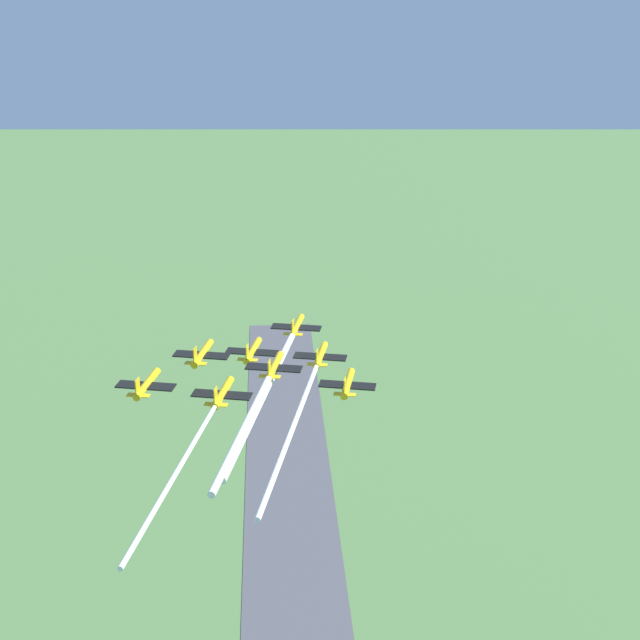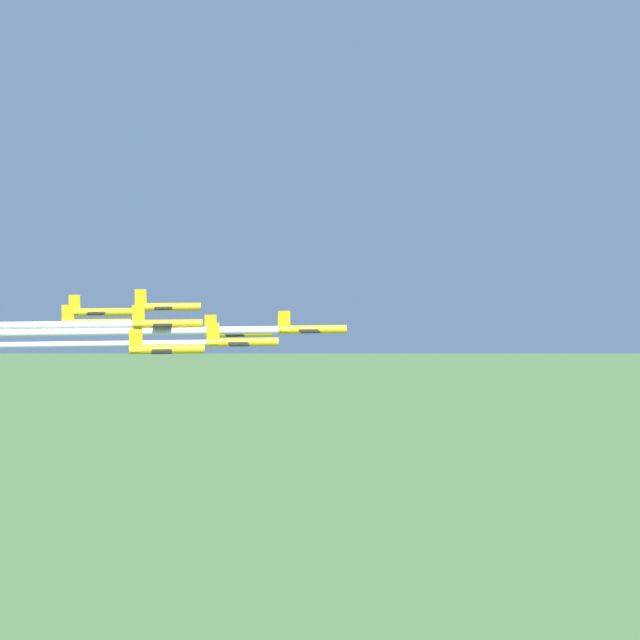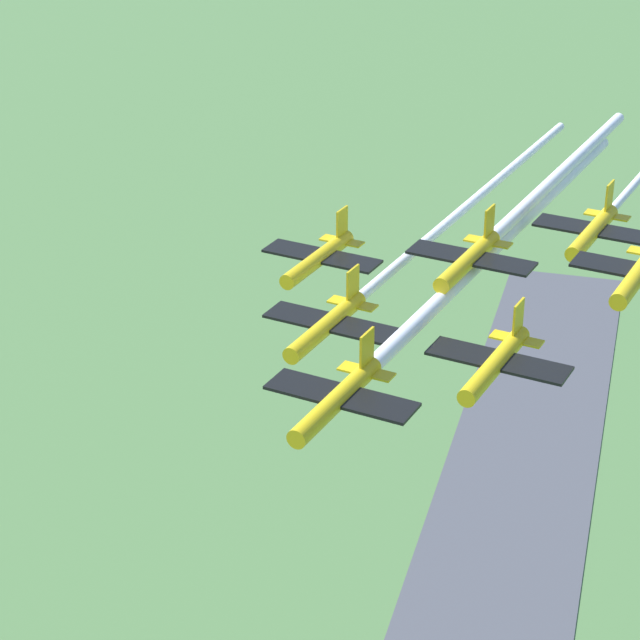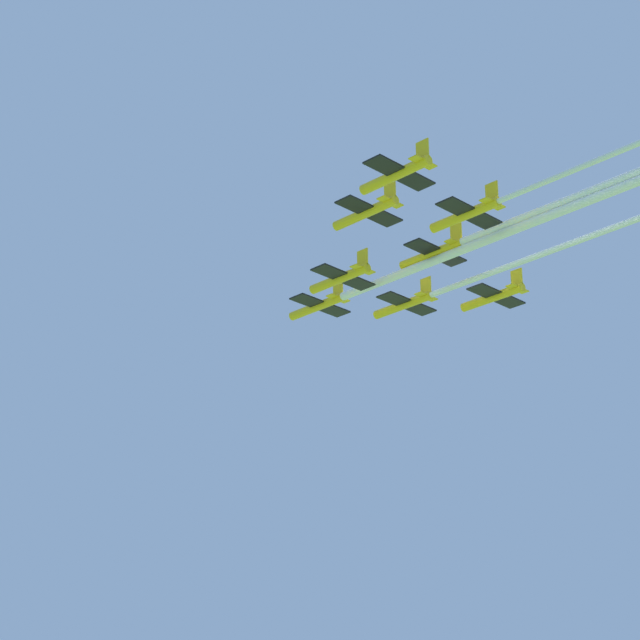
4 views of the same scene
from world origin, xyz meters
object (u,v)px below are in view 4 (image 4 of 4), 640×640
object	(u,v)px
jet_1	(342,278)
jet_4	(434,253)
jet_3	(368,212)
jet_7	(467,214)
jet_2	(405,304)
jet_5	(495,296)
jet_0	(319,306)
jet_6	(398,174)

from	to	relation	value
jet_1	jet_4	world-z (taller)	jet_4
jet_3	jet_7	size ratio (longest dim) A/B	1.00
jet_2	jet_5	xyz separation A→B (m)	(-7.85, -10.41, -0.21)
jet_0	jet_6	world-z (taller)	jet_6
jet_0	jet_7	size ratio (longest dim) A/B	1.00
jet_0	jet_2	world-z (taller)	jet_0
jet_3	jet_5	bearing A→B (deg)	0.00
jet_3	jet_5	xyz separation A→B (m)	(10.13, -24.44, -4.08)
jet_4	jet_5	bearing A→B (deg)	-0.00
jet_6	jet_7	world-z (taller)	jet_6
jet_2	jet_5	world-z (taller)	jet_2
jet_4	jet_6	xyz separation A→B (m)	(-17.98, 14.02, 0.30)
jet_6	jet_2	bearing A→B (deg)	40.36
jet_2	jet_7	world-z (taller)	jet_7
jet_2	jet_4	distance (m)	13.24
jet_5	jet_7	world-z (taller)	jet_7
jet_0	jet_7	world-z (taller)	jet_7
jet_2	jet_3	distance (m)	23.13
jet_1	jet_0	bearing A→B (deg)	59.53
jet_1	jet_3	bearing A→B (deg)	-120.47
jet_0	jet_5	bearing A→B (deg)	-59.53
jet_4	jet_7	xyz separation A→B (m)	(-12.92, 1.80, -0.39)
jet_3	jet_7	bearing A→B (deg)	-59.53
jet_0	jet_2	xyz separation A→B (m)	(-7.85, -10.41, -1.16)
jet_0	jet_3	size ratio (longest dim) A/B	1.00
jet_0	jet_5	distance (m)	26.12
jet_4	jet_5	xyz separation A→B (m)	(5.06, -12.22, -2.49)
jet_6	jet_7	xyz separation A→B (m)	(5.06, -12.22, -0.70)
jet_7	jet_3	bearing A→B (deg)	120.47
jet_1	jet_5	world-z (taller)	jet_1
jet_0	jet_7	bearing A→B (deg)	-101.09
jet_5	jet_6	size ratio (longest dim) A/B	1.00
jet_4	jet_6	world-z (taller)	jet_6
jet_3	jet_6	xyz separation A→B (m)	(-12.92, 1.80, -1.29)
jet_0	jet_6	bearing A→B (deg)	-120.47
jet_5	jet_6	world-z (taller)	jet_6
jet_0	jet_1	distance (m)	13.09
jet_2	jet_6	size ratio (longest dim) A/B	1.00
jet_1	jet_6	world-z (taller)	jet_6
jet_5	jet_1	bearing A→B (deg)	150.46
jet_4	jet_0	bearing A→B (deg)	90.00
jet_3	jet_5	size ratio (longest dim) A/B	1.00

